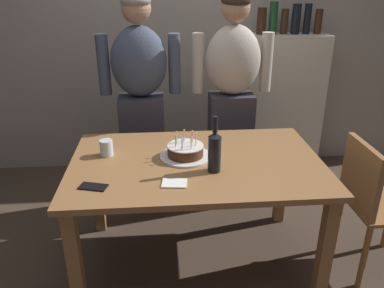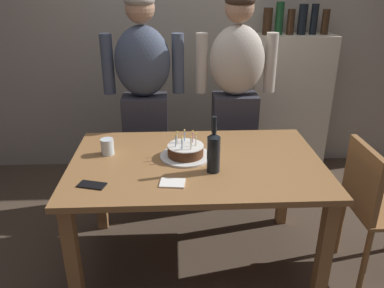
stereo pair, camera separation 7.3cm
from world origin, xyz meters
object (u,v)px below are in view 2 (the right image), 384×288
object	(u,v)px
birthday_cake	(186,152)
cell_phone	(92,185)
wine_bottle	(214,151)
person_woman_cardigan	(235,100)
water_glass_near	(107,147)
napkin_stack	(172,183)
dining_chair	(374,202)
person_man_bearded	(145,102)

from	to	relation	value
birthday_cake	cell_phone	bearing A→B (deg)	-146.90
wine_bottle	person_woman_cardigan	bearing A→B (deg)	74.20
wine_bottle	cell_phone	distance (m)	0.68
water_glass_near	person_woman_cardigan	xyz separation A→B (m)	(0.89, 0.65, 0.08)
person_woman_cardigan	water_glass_near	bearing A→B (deg)	36.28
napkin_stack	dining_chair	world-z (taller)	dining_chair
person_man_bearded	dining_chair	world-z (taller)	person_man_bearded
birthday_cake	cell_phone	size ratio (longest dim) A/B	2.16
person_woman_cardigan	dining_chair	world-z (taller)	person_woman_cardigan
napkin_stack	person_man_bearded	size ratio (longest dim) A/B	0.08
birthday_cake	water_glass_near	size ratio (longest dim) A/B	3.12
person_man_bearded	water_glass_near	bearing A→B (deg)	73.71
birthday_cake	water_glass_near	bearing A→B (deg)	172.30
wine_bottle	cell_phone	xyz separation A→B (m)	(-0.65, -0.13, -0.12)
wine_bottle	dining_chair	bearing A→B (deg)	-0.56
cell_phone	person_man_bearded	distance (m)	1.07
wine_bottle	person_woman_cardigan	distance (m)	0.95
napkin_stack	person_woman_cardigan	world-z (taller)	person_woman_cardigan
water_glass_near	dining_chair	world-z (taller)	dining_chair
birthday_cake	napkin_stack	world-z (taller)	birthday_cake
birthday_cake	person_woman_cardigan	world-z (taller)	person_woman_cardigan
birthday_cake	napkin_stack	size ratio (longest dim) A/B	2.35
person_man_bearded	person_woman_cardigan	bearing A→B (deg)	-180.00
water_glass_near	napkin_stack	xyz separation A→B (m)	(0.40, -0.39, -0.05)
birthday_cake	dining_chair	distance (m)	1.17
wine_bottle	dining_chair	distance (m)	1.03
cell_phone	napkin_stack	bearing A→B (deg)	16.26
birthday_cake	cell_phone	distance (m)	0.60
water_glass_near	napkin_stack	distance (m)	0.56
dining_chair	wine_bottle	bearing A→B (deg)	89.44
person_woman_cardigan	napkin_stack	bearing A→B (deg)	64.93
wine_bottle	person_woman_cardigan	size ratio (longest dim) A/B	0.20
cell_phone	napkin_stack	distance (m)	0.42
birthday_cake	person_man_bearded	xyz separation A→B (m)	(-0.29, 0.72, 0.10)
cell_phone	person_man_bearded	xyz separation A→B (m)	(0.21, 1.04, 0.13)
birthday_cake	water_glass_near	distance (m)	0.48
cell_phone	napkin_stack	size ratio (longest dim) A/B	1.09
cell_phone	dining_chair	xyz separation A→B (m)	(1.63, 0.12, -0.23)
wine_bottle	birthday_cake	bearing A→B (deg)	127.29
person_man_bearded	birthday_cake	bearing A→B (deg)	112.03
napkin_stack	person_woman_cardigan	distance (m)	1.16
cell_phone	person_woman_cardigan	xyz separation A→B (m)	(0.91, 1.04, 0.13)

